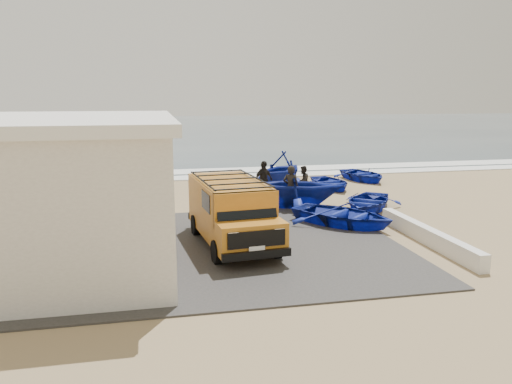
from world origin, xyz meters
TOP-DOWN VIEW (x-y plane):
  - ground at (0.00, 0.00)m, footprint 160.00×160.00m
  - slab at (-2.00, -2.00)m, footprint 12.00×10.00m
  - ocean at (0.00, 56.00)m, footprint 180.00×88.00m
  - surf_line at (0.00, 12.00)m, footprint 180.00×1.60m
  - surf_wash at (0.00, 14.50)m, footprint 180.00×2.20m
  - building at (-7.50, -2.00)m, footprint 8.40×9.40m
  - parapet at (5.00, -3.00)m, footprint 0.35×6.00m
  - van at (-1.45, -1.74)m, footprint 2.53×5.34m
  - boat_near_left at (3.07, -0.20)m, footprint 4.81×4.94m
  - boat_near_right at (5.14, 2.10)m, footprint 4.15×4.34m
  - boat_mid_left at (2.15, 3.06)m, footprint 4.88×4.53m
  - boat_mid_right at (5.27, 7.10)m, footprint 2.68×3.52m
  - boat_far_left at (2.85, 8.20)m, footprint 4.84×4.85m
  - boat_far_right at (8.01, 9.11)m, footprint 3.20×3.97m
  - fisherman_front at (1.88, 2.82)m, footprint 0.85×0.76m
  - fisherman_middle at (3.24, 5.44)m, footprint 0.92×0.93m
  - fisherman_back at (1.18, 5.10)m, footprint 1.18×0.93m

SIDE VIEW (x-z plane):
  - ground at x=0.00m, z-range 0.00..0.00m
  - ocean at x=0.00m, z-range 0.00..0.01m
  - surf_wash at x=0.00m, z-range 0.00..0.04m
  - slab at x=-2.00m, z-range 0.00..0.05m
  - surf_line at x=0.00m, z-range 0.00..0.06m
  - parapet at x=5.00m, z-range 0.00..0.55m
  - boat_mid_right at x=5.27m, z-range 0.00..0.68m
  - boat_far_right at x=8.01m, z-range 0.00..0.73m
  - boat_near_right at x=5.14m, z-range 0.00..0.73m
  - boat_near_left at x=3.07m, z-range 0.00..0.84m
  - fisherman_middle at x=3.24m, z-range 0.00..1.52m
  - fisherman_back at x=1.18m, z-range 0.00..1.87m
  - boat_far_left at x=2.85m, z-range 0.00..1.94m
  - fisherman_front at x=1.88m, z-range 0.00..1.94m
  - boat_mid_left at x=2.15m, z-range 0.00..2.11m
  - van at x=-1.45m, z-range 0.08..2.30m
  - building at x=-7.50m, z-range 0.01..4.31m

